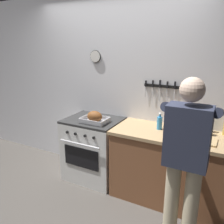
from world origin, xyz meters
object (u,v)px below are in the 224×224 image
object	(u,v)px
bottle_olive_oil	(208,123)
person_cook	(186,155)
bottle_dish_soap	(160,123)
bottle_hot_sauce	(172,122)
stove	(94,149)
cutting_board	(199,140)
bottle_wine_red	(203,123)
bottle_soy_sauce	(167,120)
roasting_pan	(95,118)

from	to	relation	value
bottle_olive_oil	person_cook	bearing A→B (deg)	-95.67
bottle_dish_soap	bottle_hot_sauce	world-z (taller)	bottle_dish_soap
stove	bottle_dish_soap	bearing A→B (deg)	3.15
cutting_board	bottle_hot_sauce	bearing A→B (deg)	145.74
cutting_board	stove	bearing A→B (deg)	176.42
stove	bottle_wine_red	distance (m)	1.55
bottle_olive_oil	bottle_soy_sauce	size ratio (longest dim) A/B	1.25
cutting_board	bottle_dish_soap	size ratio (longest dim) A/B	1.75
bottle_soy_sauce	bottle_hot_sauce	distance (m)	0.08
cutting_board	bottle_hot_sauce	xyz separation A→B (m)	(-0.36, 0.25, 0.07)
bottle_wine_red	bottle_olive_oil	world-z (taller)	bottle_wine_red
bottle_olive_oil	bottle_hot_sauce	world-z (taller)	bottle_olive_oil
stove	roasting_pan	xyz separation A→B (m)	(0.09, -0.10, 0.52)
cutting_board	bottle_soy_sauce	world-z (taller)	bottle_soy_sauce
roasting_pan	bottle_dish_soap	xyz separation A→B (m)	(0.84, 0.15, 0.02)
bottle_dish_soap	bottle_olive_oil	xyz separation A→B (m)	(0.53, 0.17, 0.03)
stove	bottle_olive_oil	bearing A→B (deg)	8.74
roasting_pan	cutting_board	size ratio (longest dim) A/B	0.98
stove	person_cook	size ratio (longest dim) A/B	0.54
bottle_hot_sauce	person_cook	bearing A→B (deg)	-67.55
cutting_board	bottle_soy_sauce	distance (m)	0.52
stove	bottle_dish_soap	world-z (taller)	bottle_dish_soap
roasting_pan	bottle_soy_sauce	world-z (taller)	bottle_soy_sauce
bottle_wine_red	bottle_dish_soap	distance (m)	0.50
cutting_board	roasting_pan	bearing A→B (deg)	-179.41
bottle_wine_red	bottle_olive_oil	distance (m)	0.13
stove	cutting_board	world-z (taller)	cutting_board
stove	bottle_soy_sauce	bearing A→B (deg)	10.17
bottle_wine_red	cutting_board	bearing A→B (deg)	-90.92
cutting_board	bottle_dish_soap	world-z (taller)	bottle_dish_soap
stove	person_cook	bearing A→B (deg)	-23.96
bottle_dish_soap	bottle_hot_sauce	xyz separation A→B (m)	(0.13, 0.11, -0.00)
bottle_dish_soap	bottle_soy_sauce	bearing A→B (deg)	66.96
stove	bottle_soy_sauce	world-z (taller)	bottle_soy_sauce
cutting_board	bottle_wine_red	xyz separation A→B (m)	(0.00, 0.19, 0.13)
bottle_soy_sauce	bottle_hot_sauce	world-z (taller)	bottle_soy_sauce
person_cook	bottle_hot_sauce	distance (m)	0.84
cutting_board	bottle_wine_red	size ratio (longest dim) A/B	1.09
bottle_olive_oil	cutting_board	bearing A→B (deg)	-97.15
bottle_soy_sauce	bottle_dish_soap	bearing A→B (deg)	-113.04
person_cook	bottle_soy_sauce	size ratio (longest dim) A/B	7.35
bottle_wine_red	bottle_dish_soap	world-z (taller)	bottle_wine_red
stove	bottle_hot_sauce	world-z (taller)	bottle_hot_sauce
bottle_wine_red	bottle_hot_sauce	distance (m)	0.37
bottle_dish_soap	bottle_soy_sauce	size ratio (longest dim) A/B	0.91
person_cook	bottle_dish_soap	size ratio (longest dim) A/B	8.05
stove	person_cook	distance (m)	1.59
roasting_pan	bottle_hot_sauce	distance (m)	1.00
roasting_pan	bottle_wine_red	bearing A→B (deg)	8.78
bottle_dish_soap	bottle_olive_oil	distance (m)	0.56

